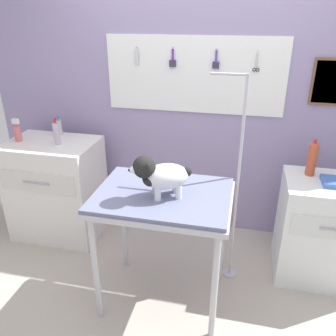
{
  "coord_description": "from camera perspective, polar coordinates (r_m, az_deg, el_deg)",
  "views": [
    {
      "loc": [
        0.42,
        -1.75,
        2.01
      ],
      "look_at": [
        -0.04,
        0.22,
        1.08
      ],
      "focal_mm": 36.99,
      "sensor_mm": 36.0,
      "label": 1
    }
  ],
  "objects": [
    {
      "name": "ground",
      "position": [
        2.71,
        -0.32,
        -23.71
      ],
      "size": [
        4.4,
        4.0,
        0.04
      ],
      "primitive_type": "cube",
      "color": "#AFA497"
    },
    {
      "name": "rear_wall_panel",
      "position": [
        3.17,
        5.07,
        9.12
      ],
      "size": [
        4.0,
        0.11,
        2.3
      ],
      "color": "#9385AE",
      "rests_on": "ground"
    },
    {
      "name": "grooming_table",
      "position": [
        2.34,
        -0.88,
        -6.19
      ],
      "size": [
        0.92,
        0.68,
        0.9
      ],
      "color": "#B7B7BC",
      "rests_on": "ground"
    },
    {
      "name": "grooming_arm",
      "position": [
        2.62,
        11.06,
        -4.09
      ],
      "size": [
        0.29,
        0.11,
        1.64
      ],
      "color": "#B7B7BC",
      "rests_on": "ground"
    },
    {
      "name": "dog",
      "position": [
        2.18,
        -1.35,
        -1.14
      ],
      "size": [
        0.39,
        0.28,
        0.29
      ],
      "color": "white",
      "rests_on": "grooming_table"
    },
    {
      "name": "counter_left",
      "position": [
        3.43,
        -17.85,
        -3.26
      ],
      "size": [
        0.8,
        0.58,
        0.93
      ],
      "color": "silver",
      "rests_on": "ground"
    },
    {
      "name": "cabinet_right",
      "position": [
        3.04,
        24.24,
        -9.29
      ],
      "size": [
        0.68,
        0.54,
        0.84
      ],
      "color": "silver",
      "rests_on": "ground"
    },
    {
      "name": "spray_bottle_tall",
      "position": [
        3.15,
        -17.92,
        5.47
      ],
      "size": [
        0.06,
        0.05,
        0.24
      ],
      "color": "#B9A9C0",
      "rests_on": "counter_left"
    },
    {
      "name": "spray_bottle_short",
      "position": [
        3.4,
        -17.64,
        6.44
      ],
      "size": [
        0.07,
        0.07,
        0.19
      ],
      "color": "#B8B7AE",
      "rests_on": "counter_left"
    },
    {
      "name": "detangler_spray",
      "position": [
        3.36,
        -23.58,
        5.52
      ],
      "size": [
        0.06,
        0.06,
        0.21
      ],
      "color": "#D7656C",
      "rests_on": "counter_left"
    },
    {
      "name": "soda_bottle",
      "position": [
        2.85,
        22.68,
        1.44
      ],
      "size": [
        0.07,
        0.07,
        0.29
      ],
      "color": "#B6482A",
      "rests_on": "cabinet_right"
    }
  ]
}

